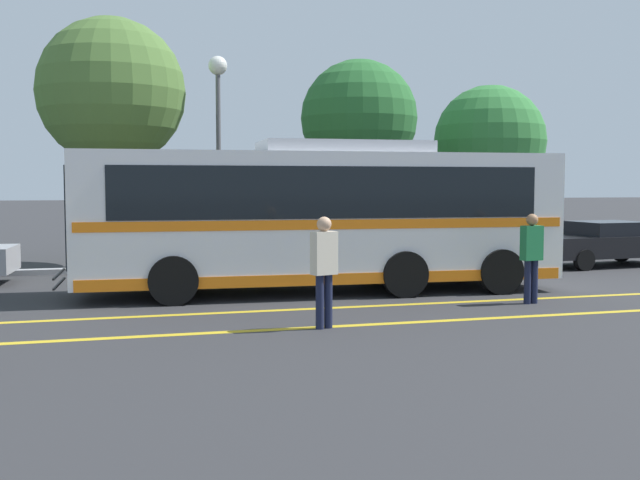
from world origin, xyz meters
TOP-DOWN VIEW (x-y plane):
  - ground_plane at (0.00, 0.00)m, footprint 220.00×220.00m
  - lane_strip_0 at (0.72, -2.42)m, footprint 30.55×0.20m
  - lane_strip_1 at (0.72, -4.28)m, footprint 30.55×0.20m
  - curb_strip at (0.72, 4.88)m, footprint 38.55×0.36m
  - transit_bus at (0.73, -0.22)m, footprint 10.96×3.10m
  - parked_car_1 at (-1.33, 3.05)m, footprint 4.90×1.87m
  - parked_car_2 at (4.56, 2.91)m, footprint 4.42×2.03m
  - parked_car_3 at (10.34, 2.79)m, footprint 4.71×2.19m
  - pedestrian_1 at (4.40, -2.96)m, footprint 0.44×0.27m
  - pedestrian_2 at (-0.36, -4.39)m, footprint 0.47×0.34m
  - street_lamp at (-0.68, 6.07)m, footprint 0.56×0.56m
  - tree_0 at (9.20, 7.87)m, footprint 3.95×3.95m
  - tree_1 at (4.07, 7.12)m, footprint 3.82×3.82m
  - tree_3 at (-3.72, 6.58)m, footprint 4.29×4.29m

SIDE VIEW (x-z plane):
  - ground_plane at x=0.00m, z-range 0.00..0.00m
  - lane_strip_0 at x=0.72m, z-range 0.00..0.01m
  - lane_strip_1 at x=0.72m, z-range 0.00..0.01m
  - curb_strip at x=0.72m, z-range 0.00..0.15m
  - parked_car_3 at x=10.34m, z-range 0.03..1.35m
  - parked_car_1 at x=-1.33m, z-range 0.02..1.41m
  - parked_car_2 at x=4.56m, z-range 0.00..1.43m
  - pedestrian_1 at x=4.40m, z-range 0.14..1.96m
  - pedestrian_2 at x=-0.36m, z-range 0.15..2.02m
  - transit_bus at x=0.73m, z-range 0.08..3.44m
  - tree_0 at x=9.20m, z-range 0.98..6.92m
  - tree_1 at x=4.07m, z-range 1.32..7.80m
  - street_lamp at x=-0.68m, z-range 1.63..7.83m
  - tree_3 at x=-3.72m, z-range 1.47..8.73m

